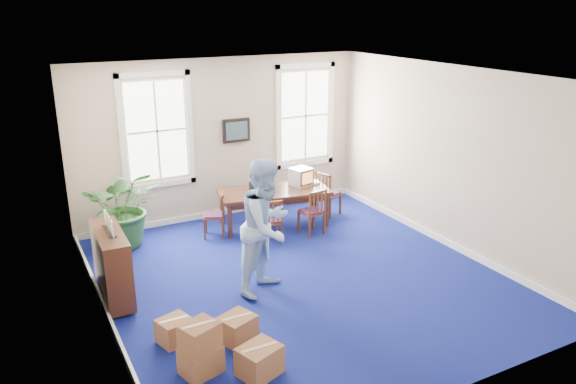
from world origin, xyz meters
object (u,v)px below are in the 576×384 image
conference_table (274,207)px  chair_near_left (270,220)px  crt_tv (301,176)px  credenza (112,266)px  potted_plant (125,207)px  man (267,226)px  cardboard_boxes (212,340)px

conference_table → chair_near_left: size_ratio=2.50×
crt_tv → chair_near_left: 1.40m
conference_table → crt_tv: crt_tv is taller
conference_table → credenza: 3.72m
conference_table → potted_plant: potted_plant is taller
chair_near_left → man: size_ratio=0.41×
crt_tv → credenza: (-4.02, -1.56, -0.38)m
chair_near_left → potted_plant: (-2.35, 1.08, 0.31)m
man → potted_plant: size_ratio=1.41×
chair_near_left → man: bearing=70.4°
potted_plant → conference_table: bearing=-7.4°
man → cardboard_boxes: 2.12m
credenza → potted_plant: size_ratio=0.89×
man → cardboard_boxes: (-1.43, -1.41, -0.69)m
potted_plant → cardboard_boxes: 4.11m
man → cardboard_boxes: bearing=-167.0°
potted_plant → cardboard_boxes: (0.09, -4.09, -0.39)m
crt_tv → man: bearing=-142.7°
man → potted_plant: bearing=87.8°
crt_tv → man: (-1.90, -2.37, 0.14)m
conference_table → man: bearing=-108.1°
chair_near_left → man: (-0.84, -1.59, 0.61)m
conference_table → credenza: size_ratio=1.63×
credenza → cardboard_boxes: (0.70, -2.22, -0.17)m
credenza → cardboard_boxes: size_ratio=1.09×
conference_table → man: size_ratio=1.03×
credenza → cardboard_boxes: 2.34m
chair_near_left → cardboard_boxes: bearing=61.1°
potted_plant → cardboard_boxes: bearing=-88.7°
chair_near_left → crt_tv: bearing=-136.0°
man → conference_table: bearing=29.6°
cardboard_boxes → conference_table: bearing=54.2°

